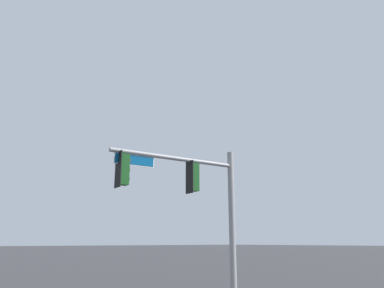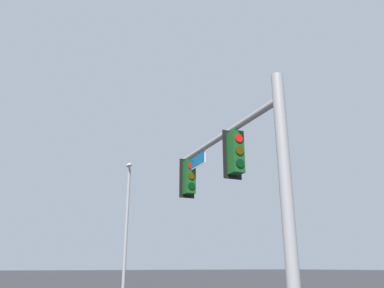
# 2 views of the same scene
# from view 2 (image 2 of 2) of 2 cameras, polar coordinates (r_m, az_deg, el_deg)

# --- Properties ---
(signal_pole_near) EXTENTS (5.57, 0.90, 5.73)m
(signal_pole_near) POSITION_cam_2_polar(r_m,az_deg,el_deg) (9.39, 7.05, -4.60)
(signal_pole_near) COLOR gray
(signal_pole_near) RESTS_ON ground_plane
(street_lamp) EXTENTS (1.83, 0.79, 7.38)m
(street_lamp) POSITION_cam_2_polar(r_m,az_deg,el_deg) (22.21, -9.93, -11.29)
(street_lamp) COLOR gray
(street_lamp) RESTS_ON ground_plane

